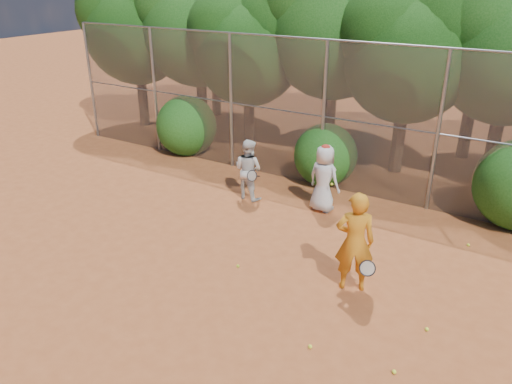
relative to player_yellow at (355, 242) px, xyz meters
The scene contains 20 objects.
ground 2.55m from the player_yellow, 133.85° to the right, with size 80.00×80.00×0.00m, color brown.
fence_back 4.76m from the player_yellow, 112.11° to the left, with size 20.05×0.09×4.03m.
tree_0 13.09m from the player_yellow, 150.20° to the left, with size 4.38×3.81×6.00m.
tree_1 11.42m from the player_yellow, 141.39° to the left, with size 4.64×4.03×6.35m.
tree_2 9.02m from the player_yellow, 134.72° to the left, with size 3.99×3.47×5.47m.
tree_3 8.68m from the player_yellow, 116.53° to the left, with size 4.89×4.26×6.70m.
tree_4 7.18m from the player_yellow, 99.34° to the left, with size 4.19×3.64×5.73m.
tree_9 13.65m from the player_yellow, 136.29° to the left, with size 4.83×4.20×6.62m.
tree_10 11.02m from the player_yellow, 116.02° to the left, with size 5.15×4.48×7.06m.
tree_11 9.50m from the player_yellow, 87.25° to the left, with size 4.64×4.03×6.35m.
bush_0 8.91m from the player_yellow, 148.89° to the left, with size 2.00×2.00×2.00m, color #174B12.
bush_1 5.30m from the player_yellow, 119.74° to the left, with size 1.80×1.80×1.80m, color #174B12.
player_yellow is the anchor object (origin of this frame).
player_teen 3.42m from the player_yellow, 123.62° to the left, with size 0.92×0.68×1.75m.
player_white 4.64m from the player_yellow, 147.30° to the left, with size 0.88×0.72×1.63m.
ball_0 1.93m from the player_yellow, 19.07° to the right, with size 0.07×0.07×0.07m, color yellow.
ball_3 2.48m from the player_yellow, 52.10° to the right, with size 0.07×0.07×0.07m, color yellow.
ball_4 2.50m from the player_yellow, 166.24° to the right, with size 0.07×0.07×0.07m, color yellow.
ball_5 3.41m from the player_yellow, 59.72° to the left, with size 0.07×0.07×0.07m, color yellow.
ball_6 2.18m from the player_yellow, 87.88° to the right, with size 0.07×0.07×0.07m, color yellow.
Camera 1 is at (4.25, -6.14, 5.58)m, focal length 35.00 mm.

